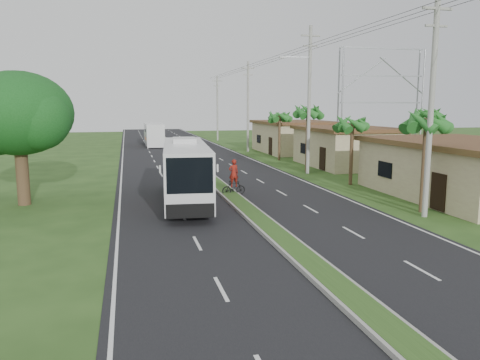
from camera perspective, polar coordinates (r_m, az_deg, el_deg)
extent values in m
plane|color=#284619|center=(20.22, 4.69, -7.07)|extent=(180.00, 180.00, 0.00)
cube|color=black|center=(39.33, -4.46, 0.79)|extent=(14.00, 160.00, 0.02)
cube|color=gray|center=(39.31, -4.46, 0.92)|extent=(1.20, 160.00, 0.17)
cube|color=#284619|center=(39.30, -4.46, 1.05)|extent=(0.95, 160.00, 0.02)
cube|color=silver|center=(38.85, -14.26, 0.43)|extent=(0.12, 160.00, 0.01)
cube|color=silver|center=(40.91, 4.85, 1.09)|extent=(0.12, 160.00, 0.01)
cube|color=tan|center=(31.92, 25.70, 0.92)|extent=(8.00, 12.00, 3.20)
cube|color=#50281C|center=(31.75, 25.91, 4.06)|extent=(8.60, 12.60, 0.32)
cube|color=tan|center=(45.35, 12.87, 3.80)|extent=(7.00, 10.00, 3.35)
cube|color=#50281C|center=(45.23, 12.95, 6.11)|extent=(7.60, 10.60, 0.32)
cube|color=tan|center=(58.18, 6.73, 5.12)|extent=(8.00, 11.00, 3.50)
cube|color=#50281C|center=(58.08, 6.77, 7.00)|extent=(8.60, 11.60, 0.32)
cylinder|color=#473321|center=(26.43, 21.51, 1.66)|extent=(0.26, 0.26, 5.00)
cylinder|color=#473321|center=(34.34, 13.42, 3.24)|extent=(0.26, 0.26, 4.60)
cylinder|color=#473321|center=(40.42, 8.18, 4.79)|extent=(0.26, 0.26, 5.40)
cylinder|color=#473321|center=(49.05, 4.82, 5.21)|extent=(0.26, 0.26, 4.80)
cylinder|color=#473321|center=(41.07, 21.68, 4.17)|extent=(0.26, 0.26, 5.20)
cylinder|color=#473321|center=(29.26, -25.02, 1.10)|extent=(0.70, 0.70, 4.00)
ellipsoid|color=#124515|center=(29.04, -25.44, 7.36)|extent=(6.00, 6.00, 4.68)
sphere|color=#124515|center=(27.84, -23.38, 6.84)|extent=(3.40, 3.40, 3.40)
cylinder|color=gray|center=(25.15, 22.27, 8.13)|extent=(0.28, 0.28, 11.00)
cube|color=gray|center=(25.57, 22.92, 18.71)|extent=(1.60, 0.12, 0.12)
cube|color=gray|center=(25.44, 22.81, 16.94)|extent=(1.20, 0.10, 0.10)
cylinder|color=gray|center=(39.28, 8.42, 9.48)|extent=(0.28, 0.28, 12.00)
cube|color=gray|center=(39.68, 8.60, 17.01)|extent=(1.60, 0.12, 0.12)
cube|color=gray|center=(39.57, 8.57, 15.86)|extent=(1.20, 0.10, 0.10)
cube|color=gray|center=(39.04, 6.86, 14.66)|extent=(2.40, 0.10, 0.10)
cylinder|color=gray|center=(58.31, 0.97, 8.88)|extent=(0.28, 0.28, 11.00)
cube|color=gray|center=(58.50, 0.98, 13.49)|extent=(1.60, 0.12, 0.12)
cube|color=gray|center=(58.44, 0.98, 12.70)|extent=(1.20, 0.10, 0.10)
cylinder|color=gray|center=(77.83, -2.77, 8.70)|extent=(0.28, 0.28, 10.50)
cube|color=gray|center=(77.94, -2.80, 11.97)|extent=(1.60, 0.12, 0.12)
cube|color=gray|center=(77.90, -2.79, 11.39)|extent=(1.20, 0.10, 0.10)
cylinder|color=gray|center=(53.24, 12.34, 9.21)|extent=(0.18, 0.18, 12.00)
cylinder|color=gray|center=(58.29, 21.33, 8.77)|extent=(0.18, 0.18, 12.00)
cylinder|color=gray|center=(54.14, 11.88, 9.21)|extent=(0.18, 0.18, 12.00)
cylinder|color=gray|center=(59.11, 20.77, 8.79)|extent=(0.18, 0.18, 12.00)
cube|color=gray|center=(56.03, 16.78, 9.01)|extent=(10.00, 0.14, 0.14)
cube|color=gray|center=(56.13, 16.92, 12.07)|extent=(10.00, 0.14, 0.14)
cube|color=gray|center=(56.39, 17.07, 15.11)|extent=(10.00, 0.14, 0.14)
cube|color=silver|center=(27.39, -6.66, 1.27)|extent=(3.38, 11.64, 3.01)
cube|color=black|center=(27.88, -6.73, 2.77)|extent=(3.23, 9.36, 1.20)
cube|color=black|center=(21.70, -6.15, 0.55)|extent=(2.16, 0.33, 1.69)
cube|color=red|center=(26.34, -6.55, -0.36)|extent=(2.86, 5.16, 0.53)
cube|color=#FFA515|center=(27.80, -6.65, -0.38)|extent=(2.68, 3.07, 0.24)
cube|color=silver|center=(28.36, -6.80, 4.86)|extent=(1.53, 2.40, 0.27)
cylinder|color=black|center=(24.04, -8.87, -3.34)|extent=(0.39, 1.02, 0.99)
cylinder|color=black|center=(24.12, -3.72, -3.21)|extent=(0.39, 1.02, 0.99)
cylinder|color=black|center=(30.62, -8.84, -0.70)|extent=(0.39, 1.02, 0.99)
cylinder|color=black|center=(30.68, -4.80, -0.60)|extent=(0.39, 1.02, 0.99)
cube|color=white|center=(68.75, -10.48, 5.54)|extent=(2.39, 10.91, 3.03)
cube|color=black|center=(69.17, -10.53, 6.31)|extent=(2.44, 8.06, 1.03)
cube|color=orange|center=(67.84, -10.43, 5.01)|extent=(2.43, 5.22, 0.33)
cylinder|color=black|center=(64.29, -11.16, 4.22)|extent=(0.29, 0.91, 0.91)
cylinder|color=black|center=(64.41, -9.31, 4.28)|extent=(0.29, 0.91, 0.91)
cylinder|color=black|center=(72.79, -11.45, 4.74)|extent=(0.29, 0.91, 0.91)
cylinder|color=black|center=(72.90, -9.81, 4.79)|extent=(0.29, 0.91, 0.91)
imported|color=black|center=(29.56, -0.78, -0.99)|extent=(1.60, 0.66, 0.93)
imported|color=maroon|center=(29.41, -0.78, 0.84)|extent=(0.69, 0.51, 1.75)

